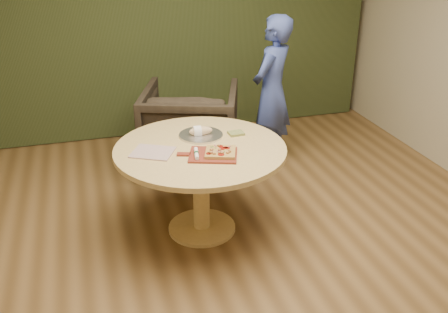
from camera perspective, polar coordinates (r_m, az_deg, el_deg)
name	(u,v)px	position (r m, az deg, el deg)	size (l,w,h in m)	color
room_shell	(252,87)	(3.10, 3.27, 7.90)	(5.04, 6.04, 2.84)	brown
curtain	(167,13)	(5.84, -6.49, 15.98)	(4.80, 0.14, 2.78)	#273116
pedestal_table	(201,163)	(3.91, -2.69, -0.78)	(1.33, 1.33, 0.75)	#DCB971
pizza_paddle	(212,155)	(3.69, -1.41, 0.19)	(0.47, 0.38, 0.01)	maroon
flatbread_pizza	(220,152)	(3.69, -0.41, 0.53)	(0.28, 0.28, 0.04)	tan
cutlery_roll	(196,153)	(3.67, -3.18, 0.36)	(0.06, 0.20, 0.03)	white
newspaper	(153,152)	(3.78, -8.15, 0.48)	(0.30, 0.25, 0.01)	silver
serving_tray	(201,135)	(4.05, -2.66, 2.47)	(0.36, 0.36, 0.02)	silver
bread_roll	(200,131)	(4.03, -2.79, 2.93)	(0.19, 0.09, 0.09)	#E0BD88
green_packet	(236,133)	(4.07, 1.39, 2.67)	(0.12, 0.10, 0.02)	#5D672E
armchair	(191,123)	(5.08, -3.84, 3.79)	(0.92, 0.86, 0.94)	black
person_standing	(272,91)	(5.12, 5.48, 7.42)	(0.56, 0.37, 1.53)	#3B4D9C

